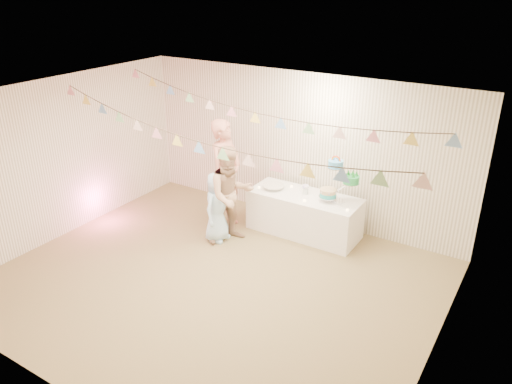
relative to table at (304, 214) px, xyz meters
The scene contains 23 objects.
floor 2.06m from the table, 101.52° to the right, with size 6.00×6.00×0.00m, color olive.
ceiling 3.04m from the table, 101.52° to the right, with size 6.00×6.00×0.00m, color white.
back_wall 1.15m from the table, 128.74° to the left, with size 6.00×6.00×0.00m, color white.
front_wall 4.61m from the table, 95.17° to the right, with size 6.00×6.00×0.00m, color white.
left_wall 4.06m from the table, 149.66° to the right, with size 5.00×5.00×0.00m, color white.
right_wall 3.41m from the table, 37.55° to the right, with size 5.00×5.00×0.00m, color white.
table is the anchor object (origin of this frame).
cake_stand 0.94m from the table, ahead, with size 0.64×0.38×0.72m, color silver, non-canonical shape.
cake_bottom 0.63m from the table, ahead, with size 0.31×0.31×0.15m, color #26B1AE, non-canonical shape.
cake_middle 1.06m from the table, 10.86° to the left, with size 0.27×0.27×0.22m, color green, non-canonical shape.
cake_top_tier 1.14m from the table, ahead, with size 0.25×0.25×0.19m, color #49A6E7, non-canonical shape.
platter 0.71m from the table, behind, with size 0.36×0.36×0.02m, color white.
posy 0.49m from the table, 112.03° to the left, with size 0.15×0.15×0.17m, color white, non-canonical shape.
person_adult_a 1.48m from the table, 159.69° to the right, with size 0.69×0.46×1.90m, color tan.
person_adult_b 1.32m from the table, 136.74° to the right, with size 0.78×0.61×1.61m, color tan.
person_child 1.47m from the table, 138.99° to the right, with size 0.58×0.38×1.18m, color #B4E0FF.
bunting_back 2.23m from the table, 114.46° to the right, with size 5.60×1.10×0.40m, color pink, non-canonical shape.
bunting_front 2.98m from the table, 100.50° to the right, with size 5.60×0.90×0.36m, color #72A5E5, non-canonical shape.
tealight_0 0.89m from the table, 169.38° to the right, with size 0.04×0.04×0.03m, color #FFD88C.
tealight_1 0.54m from the table, 152.78° to the left, with size 0.04×0.04×0.03m, color #FFD88C.
tealight_2 0.44m from the table, 65.56° to the right, with size 0.04×0.04×0.03m, color #FFD88C.
tealight_3 0.55m from the table, 32.15° to the left, with size 0.04×0.04×0.03m, color #FFD88C.
tealight_4 0.91m from the table, 12.38° to the right, with size 0.04×0.04×0.03m, color #FFD88C.
Camera 1 is at (3.69, -4.78, 4.05)m, focal length 35.00 mm.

